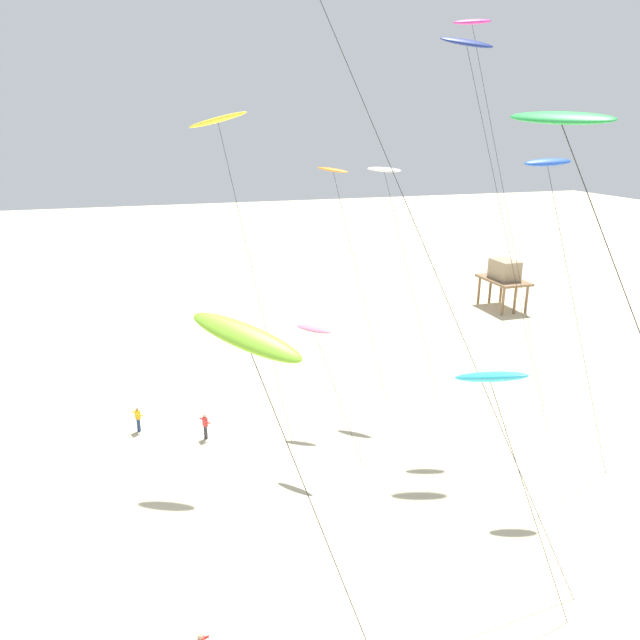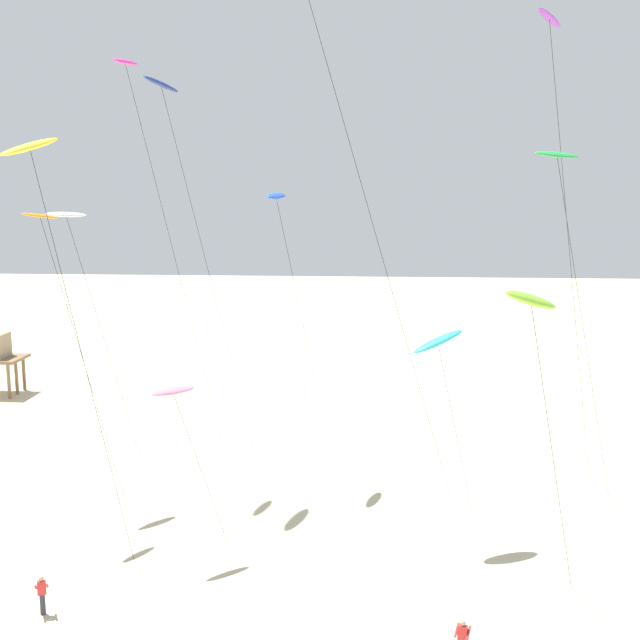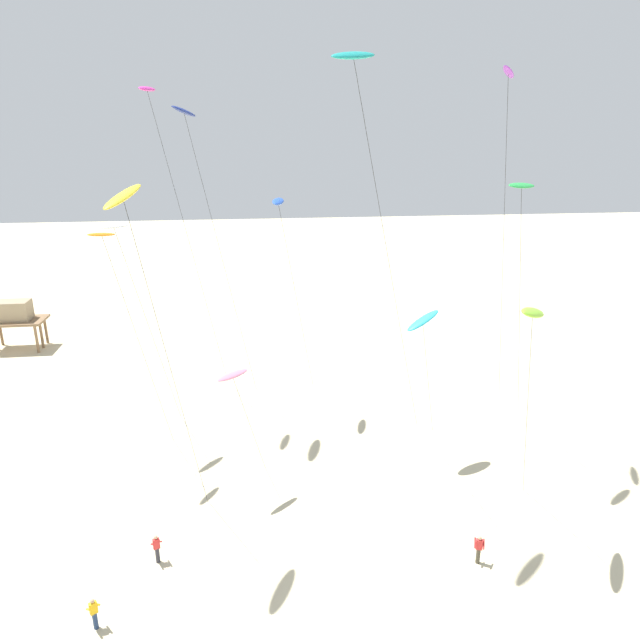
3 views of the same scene
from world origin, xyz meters
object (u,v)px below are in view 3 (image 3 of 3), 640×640
kite_pink (233,376)px  kite_yellow (124,200)px  kite_blue (279,203)px  kite_flyer_furthest (94,613)px  kite_teal (355,62)px  kite_lime (533,314)px  kite_flyer_nearest (157,548)px  stilt_house (15,315)px  kite_magenta (149,95)px  kite_flyer_middle (479,549)px  kite_cyan (423,321)px  kite_green (522,191)px  kite_purple (508,86)px  kite_navy (185,115)px  kite_orange (104,241)px  kite_white (115,229)px

kite_pink → kite_yellow: size_ratio=0.42×
kite_blue → kite_flyer_furthest: bearing=-115.0°
kite_blue → kite_teal: bearing=-77.5°
kite_pink → kite_lime: (14.88, -6.24, 5.29)m
kite_teal → kite_flyer_nearest: size_ratio=15.21×
stilt_house → kite_magenta: bearing=-42.1°
kite_teal → stilt_house: 47.34m
kite_blue → kite_flyer_middle: size_ratio=10.24×
kite_magenta → kite_cyan: bearing=-25.9°
kite_green → kite_purple: bearing=87.2°
kite_teal → kite_flyer_nearest: bearing=-163.0°
kite_teal → kite_cyan: (5.83, 5.53, -14.81)m
kite_cyan → kite_blue: bearing=137.1°
kite_yellow → kite_flyer_nearest: kite_yellow is taller
kite_blue → kite_flyer_nearest: 24.39m
kite_navy → kite_cyan: bearing=-24.2°
kite_yellow → kite_lime: size_ratio=1.39×
kite_navy → kite_purple: bearing=-14.1°
kite_flyer_middle → stilt_house: bearing=135.1°
kite_orange → kite_blue: 13.26m
kite_cyan → stilt_house: bearing=145.1°
kite_magenta → kite_green: size_ratio=1.30×
kite_cyan → kite_yellow: bearing=-157.1°
kite_cyan → kite_flyer_furthest: 24.31m
kite_pink → kite_flyer_nearest: 10.01m
kite_purple → kite_navy: bearing=165.9°
kite_cyan → stilt_house: 43.76m
kite_magenta → kite_flyer_furthest: 31.41m
kite_teal → kite_flyer_furthest: 27.97m
kite_lime → stilt_house: 51.90m
kite_magenta → kite_flyer_middle: kite_magenta is taller
kite_lime → kite_flyer_furthest: bearing=-170.5°
kite_pink → kite_yellow: kite_yellow is taller
kite_purple → kite_magenta: bearing=163.2°
kite_purple → kite_navy: size_ratio=1.09×
kite_purple → kite_blue: size_ratio=1.49×
kite_magenta → stilt_house: size_ratio=4.30×
kite_pink → kite_navy: bearing=105.5°
kite_white → kite_flyer_nearest: 19.81m
kite_magenta → kite_blue: (8.67, -0.29, -7.36)m
kite_pink → kite_teal: bearing=-21.6°
kite_orange → kite_cyan: 20.43m
kite_pink → kite_orange: bearing=154.2°
kite_white → kite_teal: kite_teal is taller
kite_pink → kite_magenta: (-5.19, 11.47, 16.08)m
kite_purple → stilt_house: size_ratio=4.43×
kite_white → kite_navy: (4.72, 2.69, 7.12)m
kite_flyer_nearest → kite_purple: bearing=26.1°
kite_lime → kite_purple: (2.49, 10.91, 11.10)m
kite_purple → kite_flyer_furthest: size_ratio=15.23×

